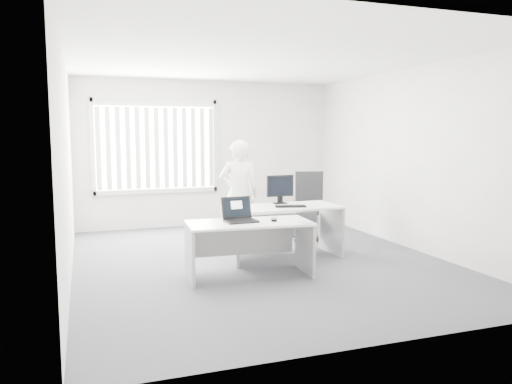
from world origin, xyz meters
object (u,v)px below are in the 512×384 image
object	(u,v)px
office_chair	(311,219)
monitor	(280,189)
desk_near	(249,237)
laptop	(241,210)
desk_far	(283,220)
person	(239,194)

from	to	relation	value
office_chair	monitor	size ratio (longest dim) A/B	2.69
desk_near	laptop	bearing A→B (deg)	171.29
desk_near	desk_far	bearing A→B (deg)	49.44
desk_far	laptop	world-z (taller)	laptop
office_chair	monitor	distance (m)	1.27
person	monitor	xyz separation A→B (m)	(0.46, -0.59, 0.12)
desk_near	laptop	distance (m)	0.36
desk_near	desk_far	distance (m)	1.11
desk_far	office_chair	distance (m)	1.36
desk_far	monitor	xyz separation A→B (m)	(0.06, 0.26, 0.42)
person	office_chair	bearing A→B (deg)	-162.66
desk_near	office_chair	size ratio (longest dim) A/B	1.37
desk_near	monitor	distance (m)	1.42
person	laptop	size ratio (longest dim) A/B	4.36
office_chair	person	xyz separation A→B (m)	(-1.32, -0.13, 0.49)
desk_far	laptop	xyz separation A→B (m)	(-0.87, -0.77, 0.31)
desk_near	monitor	xyz separation A→B (m)	(0.84, 1.05, 0.46)
desk_near	office_chair	distance (m)	2.45
desk_near	laptop	size ratio (longest dim) A/B	4.06
laptop	monitor	world-z (taller)	monitor
desk_near	person	xyz separation A→B (m)	(0.37, 1.64, 0.34)
person	laptop	xyz separation A→B (m)	(-0.47, -1.62, 0.00)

